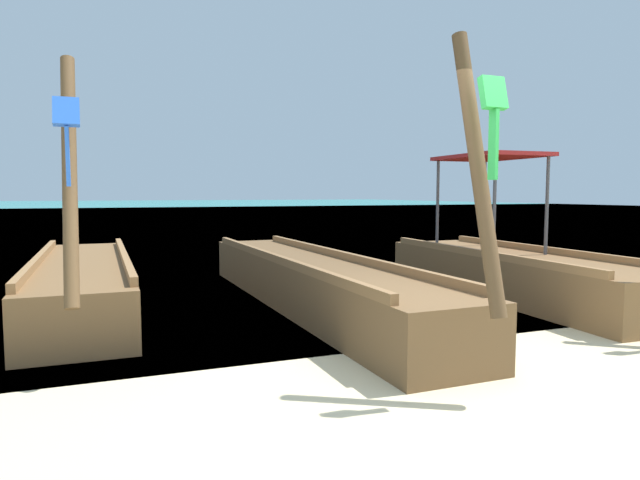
{
  "coord_description": "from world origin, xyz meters",
  "views": [
    {
      "loc": [
        -2.69,
        -3.75,
        1.55
      ],
      "look_at": [
        0.0,
        3.03,
        0.93
      ],
      "focal_mm": 31.16,
      "sensor_mm": 36.0,
      "label": 1
    }
  ],
  "objects": [
    {
      "name": "longtail_boat_yellow_ribbon",
      "position": [
        3.05,
        2.84,
        0.38
      ],
      "size": [
        1.54,
        5.64,
        2.36
      ],
      "color": "brown",
      "rests_on": "ground"
    },
    {
      "name": "longtail_boat_green_ribbon",
      "position": [
        -0.06,
        3.22,
        0.34
      ],
      "size": [
        1.13,
        7.23,
        2.8
      ],
      "color": "brown",
      "rests_on": "ground"
    },
    {
      "name": "ground",
      "position": [
        0.0,
        0.0,
        0.0
      ],
      "size": [
        120.0,
        120.0,
        0.0
      ],
      "primitive_type": "plane",
      "color": "beige"
    },
    {
      "name": "longtail_boat_blue_ribbon",
      "position": [
        -2.93,
        4.35,
        0.33
      ],
      "size": [
        1.17,
        6.14,
        2.77
      ],
      "color": "brown",
      "rests_on": "ground"
    },
    {
      "name": "sea_water",
      "position": [
        0.0,
        61.03,
        0.0
      ],
      "size": [
        120.0,
        120.0,
        0.0
      ],
      "primitive_type": "plane",
      "color": "teal",
      "rests_on": "ground"
    }
  ]
}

